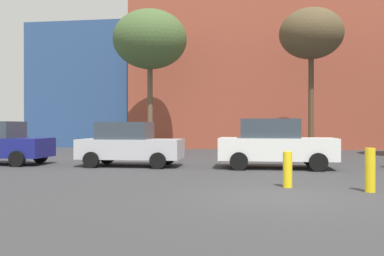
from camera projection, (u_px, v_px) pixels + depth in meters
name	position (u px, v px, depth m)	size (l,w,h in m)	color
ground_plane	(279.00, 196.00, 9.57)	(200.00, 200.00, 0.00)	#38383A
building_backdrop	(260.00, 82.00, 34.52)	(35.49, 11.95, 12.97)	#9E4733
parked_car_1	(129.00, 144.00, 16.69)	(4.04, 1.99, 1.75)	silver
parked_car_2	(275.00, 144.00, 15.87)	(4.31, 2.11, 1.87)	white
bare_tree_0	(150.00, 40.00, 25.46)	(4.48, 4.48, 8.64)	brown
bare_tree_2	(311.00, 34.00, 23.81)	(3.60, 3.60, 8.28)	brown
bollard_yellow_0	(288.00, 170.00, 10.94)	(0.24, 0.24, 0.94)	yellow
bollard_yellow_1	(370.00, 170.00, 10.17)	(0.24, 0.24, 1.07)	yellow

